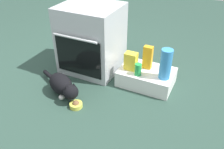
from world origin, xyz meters
name	(u,v)px	position (x,y,z in m)	size (l,w,h in m)	color
ground	(70,87)	(0.00, 0.00, 0.00)	(8.00, 8.00, 0.00)	#284238
oven	(91,39)	(0.02, 0.44, 0.36)	(0.61, 0.59, 0.73)	#B7BABF
pantry_cabinet	(146,77)	(0.68, 0.40, 0.08)	(0.55, 0.38, 0.16)	white
food_bowl	(76,105)	(0.23, -0.23, 0.03)	(0.12, 0.12, 0.07)	#D1D14C
cat	(63,85)	(0.02, -0.13, 0.11)	(0.60, 0.34, 0.21)	black
soda_can	(138,69)	(0.62, 0.28, 0.22)	(0.07, 0.07, 0.12)	green
juice_carton	(148,57)	(0.66, 0.45, 0.28)	(0.09, 0.06, 0.24)	orange
water_bottle	(166,64)	(0.87, 0.34, 0.31)	(0.11, 0.11, 0.30)	#388CD1
snack_bag	(131,61)	(0.52, 0.35, 0.25)	(0.12, 0.09, 0.18)	yellow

